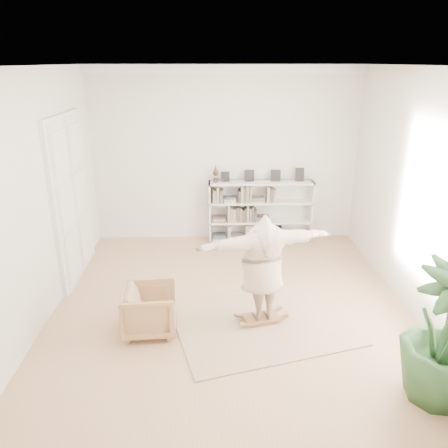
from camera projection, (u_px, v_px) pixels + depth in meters
name	position (u px, v px, depth m)	size (l,w,h in m)	color
floor	(230.00, 308.00, 6.87)	(6.00, 6.00, 0.00)	tan
room_shell	(225.00, 69.00, 8.40)	(6.00, 6.00, 6.00)	silver
doors	(72.00, 200.00, 7.54)	(0.09, 1.78, 2.92)	white
bookshelf	(260.00, 212.00, 9.31)	(2.20, 0.35, 1.64)	silver
armchair	(150.00, 310.00, 6.20)	(0.73, 0.75, 0.68)	tan
rug	(261.00, 321.00, 6.52)	(2.50, 2.00, 0.02)	tan
rocker_board	(261.00, 318.00, 6.50)	(0.59, 0.44, 0.11)	brown
person	(263.00, 265.00, 6.19)	(1.98, 0.54, 1.61)	beige
houseplant	(446.00, 335.00, 4.79)	(0.94, 0.94, 1.68)	#2A5028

